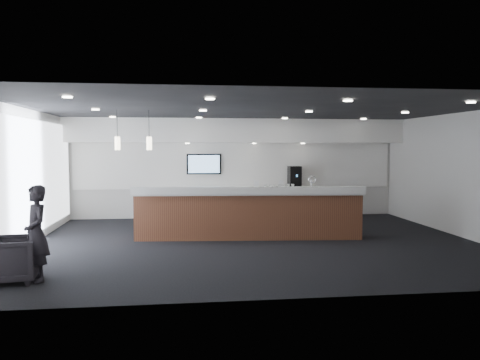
{
  "coord_description": "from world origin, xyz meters",
  "views": [
    {
      "loc": [
        -1.68,
        -10.4,
        2.16
      ],
      "look_at": [
        -0.21,
        1.3,
        1.34
      ],
      "focal_mm": 35.0,
      "sensor_mm": 36.0,
      "label": 1
    }
  ],
  "objects": [
    {
      "name": "cup_1",
      "position": [
        1.55,
        3.52,
        1.0
      ],
      "size": [
        0.15,
        0.15,
        0.1
      ],
      "primitive_type": "imported",
      "rotation": [
        0.0,
        0.0,
        0.65
      ],
      "color": "white",
      "rests_on": "back_credenza"
    },
    {
      "name": "soffit_bulkhead",
      "position": [
        0.0,
        3.55,
        2.65
      ],
      "size": [
        10.0,
        0.9,
        0.7
      ],
      "primitive_type": "cube",
      "color": "white",
      "rests_on": "back_wall"
    },
    {
      "name": "cup_6",
      "position": [
        0.85,
        3.52,
        1.0
      ],
      "size": [
        0.15,
        0.15,
        0.1
      ],
      "primitive_type": "imported",
      "rotation": [
        0.0,
        0.0,
        3.87
      ],
      "color": "white",
      "rests_on": "back_credenza"
    },
    {
      "name": "info_sign_left",
      "position": [
        0.57,
        3.54,
        1.06
      ],
      "size": [
        0.16,
        0.02,
        0.22
      ],
      "primitive_type": "cube",
      "rotation": [
        0.0,
        0.0,
        0.02
      ],
      "color": "white",
      "rests_on": "back_credenza"
    },
    {
      "name": "armchair",
      "position": [
        -4.4,
        -2.62,
        0.37
      ],
      "size": [
        0.9,
        0.88,
        0.74
      ],
      "primitive_type": "imported",
      "rotation": [
        0.0,
        0.0,
        1.69
      ],
      "color": "black",
      "rests_on": "ground"
    },
    {
      "name": "back_wall",
      "position": [
        0.0,
        4.0,
        1.5
      ],
      "size": [
        10.0,
        0.02,
        3.0
      ],
      "primitive_type": "cube",
      "color": "silver",
      "rests_on": "ground"
    },
    {
      "name": "lounge_guest",
      "position": [
        -4.01,
        -2.6,
        0.78
      ],
      "size": [
        0.61,
        0.68,
        1.56
      ],
      "primitive_type": "imported",
      "rotation": [
        0.0,
        0.0,
        -1.03
      ],
      "color": "black",
      "rests_on": "ground"
    },
    {
      "name": "alcove_panel",
      "position": [
        0.0,
        3.97,
        1.6
      ],
      "size": [
        9.8,
        0.06,
        1.4
      ],
      "primitive_type": "cube",
      "color": "white",
      "rests_on": "back_wall"
    },
    {
      "name": "info_sign_right",
      "position": [
        1.33,
        3.52,
        1.05
      ],
      "size": [
        0.16,
        0.03,
        0.21
      ],
      "primitive_type": "cube",
      "rotation": [
        0.0,
        0.0,
        -0.08
      ],
      "color": "white",
      "rests_on": "back_credenza"
    },
    {
      "name": "service_counter",
      "position": [
        -0.11,
        0.55,
        0.57
      ],
      "size": [
        5.44,
        1.37,
        1.49
      ],
      "rotation": [
        0.0,
        0.0,
        -0.09
      ],
      "color": "#5A2D1E",
      "rests_on": "ground"
    },
    {
      "name": "left_wall",
      "position": [
        -5.0,
        0.0,
        1.5
      ],
      "size": [
        0.02,
        8.0,
        3.0
      ],
      "primitive_type": "cube",
      "color": "silver",
      "rests_on": "ground"
    },
    {
      "name": "window_blinds_wall",
      "position": [
        -4.96,
        0.0,
        1.5
      ],
      "size": [
        0.04,
        7.36,
        2.55
      ],
      "primitive_type": "cube",
      "color": "silver",
      "rests_on": "left_wall"
    },
    {
      "name": "pendant_left",
      "position": [
        -2.4,
        0.8,
        2.25
      ],
      "size": [
        0.12,
        0.12,
        0.3
      ],
      "primitive_type": "cylinder",
      "color": "#FCEBC5",
      "rests_on": "ceiling"
    },
    {
      "name": "cup_3",
      "position": [
        1.27,
        3.52,
        1.0
      ],
      "size": [
        0.14,
        0.14,
        0.1
      ],
      "primitive_type": "imported",
      "rotation": [
        0.0,
        0.0,
        1.94
      ],
      "color": "white",
      "rests_on": "back_credenza"
    },
    {
      "name": "cup_5",
      "position": [
        0.99,
        3.52,
        1.0
      ],
      "size": [
        0.11,
        0.11,
        0.1
      ],
      "primitive_type": "imported",
      "rotation": [
        0.0,
        0.0,
        3.23
      ],
      "color": "white",
      "rests_on": "back_credenza"
    },
    {
      "name": "back_credenza",
      "position": [
        -0.0,
        3.64,
        0.48
      ],
      "size": [
        5.06,
        0.66,
        0.95
      ],
      "color": "gray",
      "rests_on": "ground"
    },
    {
      "name": "cup_2",
      "position": [
        1.41,
        3.52,
        1.0
      ],
      "size": [
        0.13,
        0.13,
        0.1
      ],
      "primitive_type": "imported",
      "rotation": [
        0.0,
        0.0,
        1.29
      ],
      "color": "white",
      "rests_on": "back_credenza"
    },
    {
      "name": "ceiling_can_lights",
      "position": [
        0.0,
        0.0,
        2.97
      ],
      "size": [
        7.0,
        5.0,
        0.02
      ],
      "primitive_type": null,
      "color": "white",
      "rests_on": "ceiling"
    },
    {
      "name": "wall_tv",
      "position": [
        -1.0,
        3.91,
        1.65
      ],
      "size": [
        1.05,
        0.08,
        0.62
      ],
      "color": "black",
      "rests_on": "back_wall"
    },
    {
      "name": "pendant_right",
      "position": [
        -3.1,
        0.8,
        2.25
      ],
      "size": [
        0.12,
        0.12,
        0.3
      ],
      "primitive_type": "cylinder",
      "color": "#FCEBC5",
      "rests_on": "ceiling"
    },
    {
      "name": "cup_4",
      "position": [
        1.13,
        3.52,
        1.0
      ],
      "size": [
        0.15,
        0.15,
        0.1
      ],
      "primitive_type": "imported",
      "rotation": [
        0.0,
        0.0,
        2.58
      ],
      "color": "white",
      "rests_on": "back_credenza"
    },
    {
      "name": "cup_0",
      "position": [
        1.69,
        3.52,
        1.0
      ],
      "size": [
        0.11,
        0.11,
        0.1
      ],
      "primitive_type": "imported",
      "color": "white",
      "rests_on": "back_credenza"
    },
    {
      "name": "coffee_machine",
      "position": [
        1.79,
        3.71,
        1.26
      ],
      "size": [
        0.36,
        0.49,
        0.63
      ],
      "rotation": [
        0.0,
        0.0,
        0.01
      ],
      "color": "black",
      "rests_on": "back_credenza"
    },
    {
      "name": "right_wall",
      "position": [
        5.0,
        0.0,
        1.5
      ],
      "size": [
        0.02,
        8.0,
        3.0
      ],
      "primitive_type": "cube",
      "color": "silver",
      "rests_on": "ground"
    },
    {
      "name": "ceiling",
      "position": [
        0.0,
        0.0,
        3.0
      ],
      "size": [
        10.0,
        8.0,
        0.02
      ],
      "primitive_type": "cube",
      "color": "black",
      "rests_on": "back_wall"
    },
    {
      "name": "ground",
      "position": [
        0.0,
        0.0,
        0.0
      ],
      "size": [
        10.0,
        10.0,
        0.0
      ],
      "primitive_type": "plane",
      "color": "black",
      "rests_on": "ground"
    }
  ]
}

